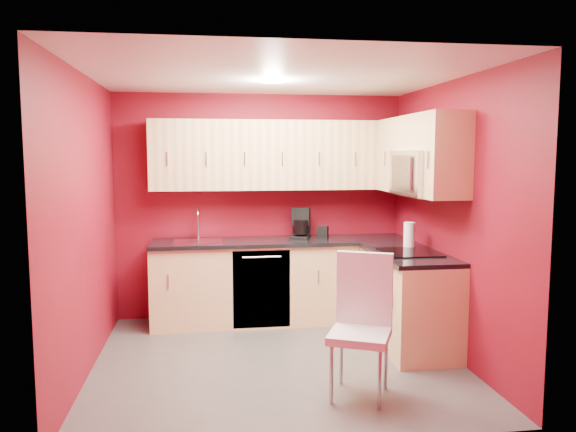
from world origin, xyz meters
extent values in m
plane|color=#4B4846|center=(0.00, 0.00, 0.00)|extent=(3.20, 3.20, 0.00)
plane|color=white|center=(0.00, 0.00, 2.50)|extent=(3.20, 3.20, 0.00)
plane|color=maroon|center=(0.00, 1.50, 1.25)|extent=(3.20, 0.00, 3.20)
plane|color=maroon|center=(0.00, -1.50, 1.25)|extent=(3.20, 0.00, 3.20)
plane|color=maroon|center=(-1.60, 0.00, 1.25)|extent=(0.00, 3.00, 3.00)
plane|color=maroon|center=(1.60, 0.00, 1.25)|extent=(0.00, 3.00, 3.00)
cube|color=#E9C585|center=(0.20, 1.20, 0.43)|extent=(2.80, 0.60, 0.87)
cube|color=#E9C585|center=(1.30, 0.25, 0.43)|extent=(0.60, 1.30, 0.87)
cube|color=black|center=(0.20, 1.19, 0.89)|extent=(2.80, 0.63, 0.04)
cube|color=black|center=(1.29, 0.23, 0.89)|extent=(0.63, 1.27, 0.04)
cube|color=#E2C080|center=(0.20, 1.32, 1.83)|extent=(2.80, 0.35, 0.75)
cube|color=#E2C080|center=(1.43, 0.86, 1.83)|extent=(0.35, 0.57, 0.75)
cube|color=#E2C080|center=(1.43, -0.29, 1.83)|extent=(0.35, 0.22, 0.75)
cube|color=#E2C080|center=(1.43, 0.20, 2.04)|extent=(0.35, 0.76, 0.33)
cube|color=silver|center=(1.40, 0.20, 1.66)|extent=(0.40, 0.76, 0.42)
cube|color=black|center=(1.21, 0.20, 1.66)|extent=(0.02, 0.62, 0.33)
cylinder|color=silver|center=(1.19, -0.03, 1.66)|extent=(0.02, 0.02, 0.29)
cube|color=black|center=(1.28, 0.20, 0.92)|extent=(0.50, 0.55, 0.01)
cube|color=silver|center=(-0.70, 1.18, 0.91)|extent=(0.52, 0.42, 0.02)
cylinder|color=silver|center=(-0.70, 1.38, 1.04)|extent=(0.02, 0.02, 0.26)
torus|color=silver|center=(-0.70, 1.31, 1.17)|extent=(0.02, 0.16, 0.16)
cylinder|color=silver|center=(-0.70, 1.24, 1.11)|extent=(0.02, 0.02, 0.12)
cube|color=black|center=(-0.05, 0.91, 0.43)|extent=(0.60, 0.02, 0.82)
cylinder|color=white|center=(0.00, 0.30, 2.48)|extent=(0.20, 0.20, 0.01)
camera|label=1|loc=(-0.60, -4.80, 1.83)|focal=35.00mm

